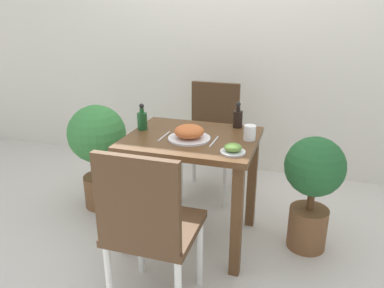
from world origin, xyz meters
name	(u,v)px	position (x,y,z in m)	size (l,w,h in m)	color
ground_plane	(192,236)	(0.00, 0.00, 0.00)	(16.00, 16.00, 0.00)	beige
wall_back	(236,29)	(0.00, 1.28, 1.30)	(8.00, 0.05, 2.60)	silver
dining_table	(192,158)	(0.00, 0.00, 0.58)	(0.80, 0.66, 0.73)	brown
chair_near	(149,224)	(0.00, -0.69, 0.51)	(0.42, 0.42, 0.90)	#4C331E
chair_far	(211,133)	(-0.06, 0.72, 0.51)	(0.42, 0.42, 0.90)	#4C331E
food_plate	(189,133)	(0.00, -0.06, 0.77)	(0.26, 0.26, 0.09)	white
side_plate	(233,149)	(0.30, -0.20, 0.75)	(0.14, 0.14, 0.05)	white
drink_cup	(250,133)	(0.35, 0.04, 0.77)	(0.07, 0.07, 0.09)	white
sauce_bottle	(142,120)	(-0.35, 0.04, 0.79)	(0.06, 0.06, 0.17)	#194C23
condiment_bottle	(238,118)	(0.23, 0.27, 0.79)	(0.06, 0.06, 0.17)	black
fork_utensil	(164,136)	(-0.16, -0.06, 0.73)	(0.01, 0.18, 0.00)	silver
spoon_utensil	(214,142)	(0.15, -0.06, 0.73)	(0.01, 0.19, 0.00)	silver
potted_plant_left	(98,145)	(-0.81, 0.21, 0.51)	(0.43, 0.43, 0.81)	brown
potted_plant_right	(313,183)	(0.74, 0.12, 0.46)	(0.37, 0.37, 0.75)	brown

